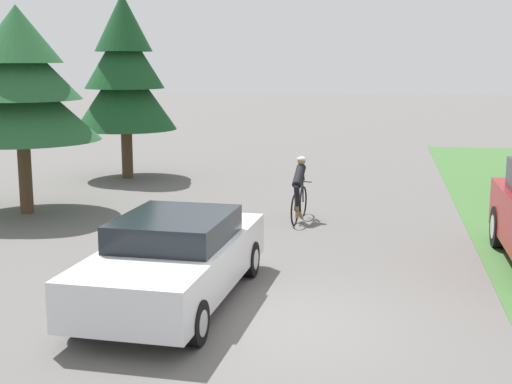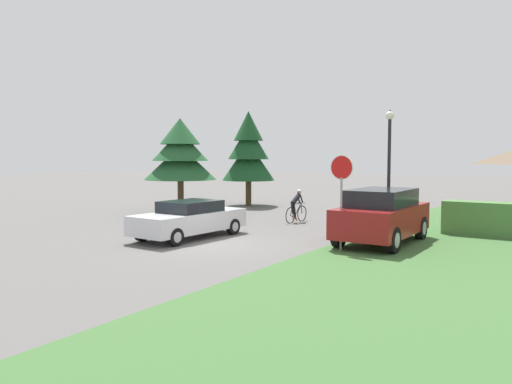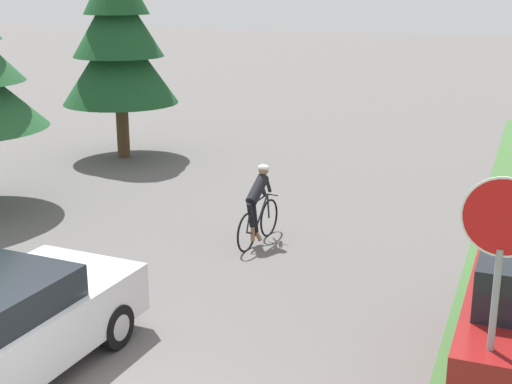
{
  "view_description": "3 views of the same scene",
  "coord_description": "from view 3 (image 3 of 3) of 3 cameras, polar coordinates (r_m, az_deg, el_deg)",
  "views": [
    {
      "loc": [
        1.57,
        -9.72,
        3.74
      ],
      "look_at": [
        -0.8,
        3.37,
        1.26
      ],
      "focal_mm": 50.0,
      "sensor_mm": 36.0,
      "label": 1
    },
    {
      "loc": [
        10.55,
        -13.5,
        3.02
      ],
      "look_at": [
        -1.08,
        4.33,
        1.5
      ],
      "focal_mm": 35.0,
      "sensor_mm": 36.0,
      "label": 2
    },
    {
      "loc": [
        4.3,
        -5.36,
        4.74
      ],
      "look_at": [
        0.12,
        5.29,
        1.42
      ],
      "focal_mm": 50.0,
      "sensor_mm": 36.0,
      "label": 3
    }
  ],
  "objects": [
    {
      "name": "stop_sign",
      "position": [
        7.15,
        18.84,
        -5.56
      ],
      "size": [
        0.78,
        0.07,
        3.07
      ],
      "rotation": [
        0.0,
        0.0,
        3.09
      ],
      "color": "gray",
      "rests_on": "ground"
    },
    {
      "name": "conifer_tall_far",
      "position": [
        20.36,
        -10.99,
        12.02
      ],
      "size": [
        3.21,
        3.21,
        5.78
      ],
      "color": "#4C3823",
      "rests_on": "ground"
    },
    {
      "name": "cyclist",
      "position": [
        13.45,
        0.16,
        -1.21
      ],
      "size": [
        0.44,
        1.71,
        1.51
      ],
      "rotation": [
        0.0,
        0.0,
        1.48
      ],
      "color": "black",
      "rests_on": "ground"
    }
  ]
}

